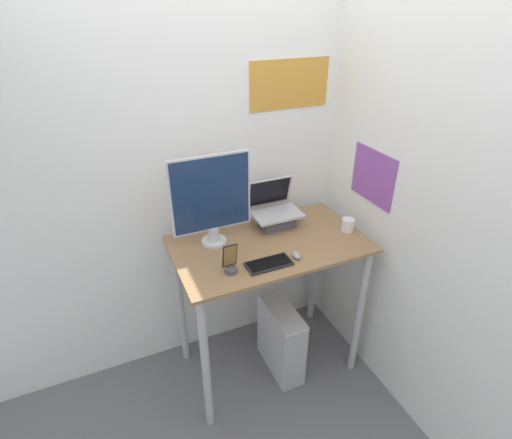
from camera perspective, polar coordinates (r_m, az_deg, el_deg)
The scene contains 11 objects.
ground_plane at distance 2.87m, azimuth 4.75°, elevation -24.11°, with size 12.00×12.00×0.00m, color slate.
wall_back at distance 2.60m, azimuth -1.94°, elevation 6.60°, with size 6.00×0.06×2.60m.
wall_side_right at distance 2.36m, azimuth 20.39°, elevation 2.19°, with size 0.06×6.00×2.60m.
desk at distance 2.51m, azimuth 1.89°, elevation -7.18°, with size 1.15×0.67×1.01m.
laptop at distance 2.54m, azimuth 2.80°, elevation 0.79°, with size 0.31×0.25×0.29m.
monitor at distance 2.27m, azimuth -6.37°, elevation 2.63°, with size 0.47×0.15×0.55m.
keyboard at distance 2.20m, azimuth 1.85°, elevation -6.33°, with size 0.26×0.12×0.02m.
mouse at distance 2.26m, azimuth 5.78°, elevation -5.13°, with size 0.04×0.07×0.03m.
cell_phone at distance 2.13m, azimuth -3.66°, elevation -6.24°, with size 0.08×0.07×0.17m.
computer_tower at distance 2.84m, azimuth 3.60°, elevation -16.73°, with size 0.17×0.42×0.52m.
mug at distance 2.56m, azimuth 12.97°, elevation -0.76°, with size 0.08×0.08×0.08m.
Camera 1 is at (-0.89, -1.47, 2.30)m, focal length 28.00 mm.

